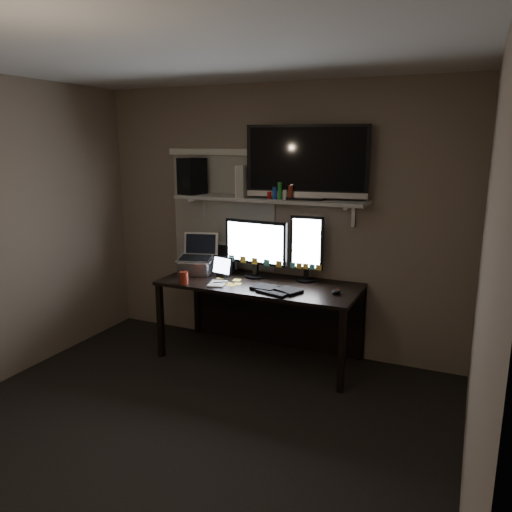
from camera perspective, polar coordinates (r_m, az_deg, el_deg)
The scene contains 21 objects.
floor at distance 3.67m, azimuth -9.14°, elevation -19.84°, with size 3.60×3.60×0.00m, color black.
ceiling at distance 3.14m, azimuth -10.89°, elevation 22.35°, with size 3.60×3.60×0.00m, color silver.
back_wall at distance 4.75m, azimuth 2.23°, elevation 4.12°, with size 3.60×3.60×0.00m, color #806D5C.
right_wall at distance 2.66m, azimuth 24.44°, elevation -4.09°, with size 3.60×3.60×0.00m, color #806D5C.
window_blinds at distance 4.95m, azimuth -3.77°, elevation 5.05°, with size 1.10×0.02×1.10m, color #B0AC9E.
desk at distance 4.68m, azimuth 1.00°, elevation -4.78°, with size 1.80×0.75×0.73m.
wall_shelf at distance 4.56m, azimuth 1.43°, elevation 6.49°, with size 1.80×0.35×0.03m, color #B0B0AB.
monitor_landscape at distance 4.64m, azimuth -0.03°, elevation 0.88°, with size 0.63×0.07×0.55m, color black.
monitor_portrait at distance 4.52m, azimuth 5.81°, elevation 0.85°, with size 0.30×0.06×0.61m, color black.
keyboard at distance 4.28m, azimuth 2.34°, elevation -3.80°, with size 0.44×0.17×0.03m, color black.
mouse at distance 4.24m, azimuth 9.15°, elevation -4.09°, with size 0.06×0.10×0.04m, color black.
notepad at distance 4.48m, azimuth -4.41°, elevation -3.16°, with size 0.14×0.20×0.01m, color beige.
tablet at distance 4.69m, azimuth -3.84°, elevation -1.23°, with size 0.23×0.10×0.20m, color black.
file_sorter at distance 4.94m, azimuth -3.48°, elevation -0.08°, with size 0.21×0.10×0.27m, color black.
laptop at distance 4.81m, azimuth -6.96°, elevation 0.15°, with size 0.34×0.27×0.38m, color #BCBDC1.
cup at distance 4.51m, azimuth -8.24°, elevation -2.49°, with size 0.08×0.08×0.11m, color maroon.
sticky_notes at distance 4.54m, azimuth -3.30°, elevation -2.98°, with size 0.29×0.21×0.00m, color yellow, non-canonical shape.
tv at distance 4.42m, azimuth 5.83°, elevation 10.59°, with size 1.07×0.19×0.64m, color black.
game_console at distance 4.62m, azimuth -1.20°, elevation 8.55°, with size 0.07×0.24×0.29m, color silver.
speaker at distance 4.91m, azimuth -7.31°, elevation 9.04°, with size 0.19×0.23×0.34m, color black.
bottles at distance 4.43m, azimuth 2.74°, elevation 7.50°, with size 0.24×0.06×0.15m, color #A50F0C, non-canonical shape.
Camera 1 is at (1.74, -2.56, 1.97)m, focal length 35.00 mm.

